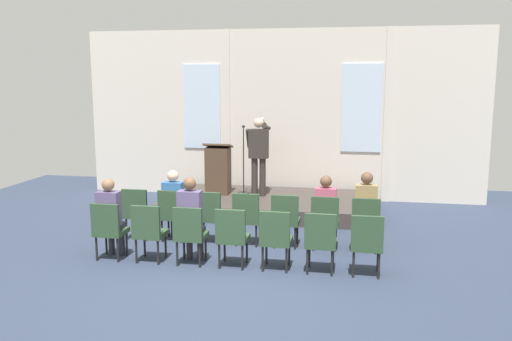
{
  "coord_description": "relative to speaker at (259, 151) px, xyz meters",
  "views": [
    {
      "loc": [
        1.8,
        -7.15,
        2.86
      ],
      "look_at": [
        -0.08,
        2.96,
        1.11
      ],
      "focal_mm": 37.59,
      "sensor_mm": 36.0,
      "label": 1
    }
  ],
  "objects": [
    {
      "name": "chair_r0_c0",
      "position": [
        -1.74,
        -2.64,
        -0.78
      ],
      "size": [
        0.46,
        0.44,
        0.94
      ],
      "color": "black",
      "rests_on": "ground"
    },
    {
      "name": "chair_r0_c4",
      "position": [
        0.95,
        -2.64,
        -0.78
      ],
      "size": [
        0.46,
        0.44,
        0.94
      ],
      "color": "black",
      "rests_on": "ground"
    },
    {
      "name": "chair_r1_c3",
      "position": [
        0.27,
        -3.78,
        -0.78
      ],
      "size": [
        0.46,
        0.44,
        0.94
      ],
      "color": "black",
      "rests_on": "ground"
    },
    {
      "name": "audience_r0_c5",
      "position": [
        1.62,
        -2.55,
        -0.6
      ],
      "size": [
        0.36,
        0.39,
        1.27
      ],
      "color": "#2D2D33",
      "rests_on": "ground"
    },
    {
      "name": "speaker",
      "position": [
        0.0,
        0.0,
        0.0
      ],
      "size": [
        0.51,
        0.69,
        1.72
      ],
      "color": "#332D28",
      "rests_on": "stage_platform"
    },
    {
      "name": "chair_r1_c0",
      "position": [
        -1.74,
        -3.78,
        -0.78
      ],
      "size": [
        0.46,
        0.44,
        0.94
      ],
      "color": "black",
      "rests_on": "ground"
    },
    {
      "name": "audience_r1_c2",
      "position": [
        -0.4,
        -3.7,
        -0.55
      ],
      "size": [
        0.36,
        0.39,
        1.38
      ],
      "color": "#2D2D33",
      "rests_on": "ground"
    },
    {
      "name": "chair_r0_c5",
      "position": [
        1.62,
        -2.64,
        -0.78
      ],
      "size": [
        0.46,
        0.44,
        0.94
      ],
      "color": "black",
      "rests_on": "ground"
    },
    {
      "name": "stage_platform",
      "position": [
        0.27,
        -0.13,
        -1.16
      ],
      "size": [
        4.53,
        2.4,
        0.31
      ],
      "primitive_type": "cube",
      "color": "#3F3833",
      "rests_on": "ground"
    },
    {
      "name": "mic_stand",
      "position": [
        -0.37,
        0.14,
        -0.67
      ],
      "size": [
        0.28,
        0.28,
        1.55
      ],
      "color": "black",
      "rests_on": "stage_platform"
    },
    {
      "name": "audience_r0_c1",
      "position": [
        -1.07,
        -2.55,
        -0.6
      ],
      "size": [
        0.36,
        0.39,
        1.28
      ],
      "color": "#2D2D33",
      "rests_on": "ground"
    },
    {
      "name": "chair_r0_c2",
      "position": [
        -0.4,
        -2.64,
        -0.78
      ],
      "size": [
        0.46,
        0.44,
        0.94
      ],
      "color": "black",
      "rests_on": "ground"
    },
    {
      "name": "chair_r0_c3",
      "position": [
        0.27,
        -2.64,
        -0.78
      ],
      "size": [
        0.46,
        0.44,
        0.94
      ],
      "color": "black",
      "rests_on": "ground"
    },
    {
      "name": "rear_partition",
      "position": [
        0.29,
        1.36,
        0.71
      ],
      "size": [
        9.64,
        0.14,
        4.04
      ],
      "color": "silver",
      "rests_on": "ground"
    },
    {
      "name": "audience_r1_c0",
      "position": [
        -1.74,
        -3.7,
        -0.58
      ],
      "size": [
        0.36,
        0.39,
        1.32
      ],
      "color": "#2D2D33",
      "rests_on": "ground"
    },
    {
      "name": "chair_r1_c6",
      "position": [
        2.29,
        -3.78,
        -0.78
      ],
      "size": [
        0.46,
        0.44,
        0.94
      ],
      "color": "black",
      "rests_on": "ground"
    },
    {
      "name": "chair_r0_c6",
      "position": [
        2.29,
        -2.64,
        -0.78
      ],
      "size": [
        0.46,
        0.44,
        0.94
      ],
      "color": "black",
      "rests_on": "ground"
    },
    {
      "name": "chair_r1_c4",
      "position": [
        0.95,
        -3.78,
        -0.78
      ],
      "size": [
        0.46,
        0.44,
        0.94
      ],
      "color": "black",
      "rests_on": "ground"
    },
    {
      "name": "lectern",
      "position": [
        -0.93,
        0.05,
        -0.45
      ],
      "size": [
        0.6,
        0.48,
        1.16
      ],
      "color": "#4C3828",
      "rests_on": "stage_platform"
    },
    {
      "name": "chair_r1_c1",
      "position": [
        -1.07,
        -3.78,
        -0.78
      ],
      "size": [
        0.46,
        0.44,
        0.94
      ],
      "color": "black",
      "rests_on": "ground"
    },
    {
      "name": "audience_r0_c6",
      "position": [
        2.29,
        -2.56,
        -0.56
      ],
      "size": [
        0.36,
        0.39,
        1.35
      ],
      "color": "#2D2D33",
      "rests_on": "ground"
    },
    {
      "name": "chair_r0_c1",
      "position": [
        -1.07,
        -2.64,
        -0.78
      ],
      "size": [
        0.46,
        0.44,
        0.94
      ],
      "color": "black",
      "rests_on": "ground"
    },
    {
      "name": "chair_r1_c5",
      "position": [
        1.62,
        -3.78,
        -0.78
      ],
      "size": [
        0.46,
        0.44,
        0.94
      ],
      "color": "black",
      "rests_on": "ground"
    },
    {
      "name": "ground_plane",
      "position": [
        0.27,
        -4.31,
        -1.31
      ],
      "size": [
        14.75,
        14.75,
        0.0
      ],
      "primitive_type": "plane",
      "color": "#2D384C"
    },
    {
      "name": "chair_r1_c2",
      "position": [
        -0.4,
        -3.78,
        -0.78
      ],
      "size": [
        0.46,
        0.44,
        0.94
      ],
      "color": "black",
      "rests_on": "ground"
    }
  ]
}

